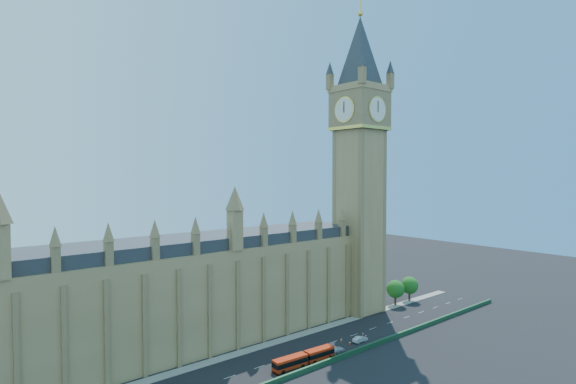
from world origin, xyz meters
TOP-DOWN VIEW (x-y plane):
  - ground at (0.00, 0.00)m, footprint 400.00×400.00m
  - palace_westminster at (-25.00, 22.00)m, footprint 120.00×20.00m
  - elizabeth_tower at (38.00, 13.99)m, footprint 20.59×20.59m
  - bridge_parapet at (0.00, -9.00)m, footprint 160.00×0.60m
  - kerb_north at (0.00, 9.50)m, footprint 160.00×3.00m
  - tree_east_near at (52.22, 10.08)m, footprint 6.00×6.00m
  - tree_east_far at (60.22, 10.08)m, footprint 6.00×6.00m
  - red_bus at (-3.50, -5.78)m, footprint 16.72×3.57m
  - car_grey at (-0.18, -2.63)m, footprint 4.61×2.30m
  - car_silver at (17.37, -4.54)m, footprint 4.62×1.68m
  - car_white at (7.42, -5.48)m, footprint 5.09×2.37m
  - cone_a at (22.06, -1.54)m, footprint 0.52×0.52m
  - cone_b at (14.00, -3.97)m, footprint 0.54×0.54m
  - cone_c at (21.09, -3.26)m, footprint 0.53×0.53m
  - cone_d at (14.00, -0.94)m, footprint 0.48×0.48m

SIDE VIEW (x-z plane):
  - ground at x=0.00m, z-range 0.00..0.00m
  - kerb_north at x=0.00m, z-range 0.00..0.16m
  - cone_a at x=22.06m, z-range 0.00..0.63m
  - cone_c at x=21.09m, z-range 0.00..0.70m
  - cone_d at x=14.00m, z-range 0.00..0.73m
  - cone_b at x=14.00m, z-range -0.01..0.79m
  - bridge_parapet at x=0.00m, z-range 0.00..1.20m
  - car_white at x=7.42m, z-range 0.00..1.44m
  - car_grey at x=-0.18m, z-range 0.00..1.51m
  - car_silver at x=17.37m, z-range 0.00..1.51m
  - red_bus at x=-3.50m, z-range 0.08..2.90m
  - tree_east_near at x=52.22m, z-range 1.39..9.89m
  - tree_east_far at x=60.22m, z-range 1.39..9.89m
  - palace_westminster at x=-25.00m, z-range -0.14..27.86m
  - elizabeth_tower at x=38.00m, z-range 2.06..107.06m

